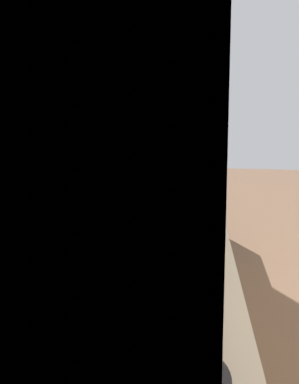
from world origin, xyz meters
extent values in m
cube|color=beige|center=(0.00, 1.54, 1.38)|extent=(3.73, 0.12, 2.76)
cube|color=beige|center=(-0.38, 1.18, 0.92)|extent=(2.84, 0.64, 0.02)
cube|color=#332819|center=(0.09, 0.87, 0.45)|extent=(0.01, 0.01, 0.83)
cube|color=#332819|center=(0.56, 0.87, 0.45)|extent=(0.01, 0.01, 0.83)
cube|color=#F3D678|center=(-0.38, 1.32, 1.80)|extent=(2.01, 0.32, 0.66)
cube|color=black|center=(1.33, 1.17, 0.46)|extent=(0.58, 0.62, 0.93)
cube|color=black|center=(1.33, 0.86, 0.42)|extent=(0.46, 0.01, 0.51)
cube|color=black|center=(1.33, 1.17, 0.94)|extent=(0.55, 0.59, 0.02)
cube|color=black|center=(1.33, 1.46, 1.02)|extent=(0.55, 0.04, 0.18)
cylinder|color=#38383D|center=(1.20, 1.06, 0.95)|extent=(0.11, 0.11, 0.01)
cylinder|color=#38383D|center=(1.46, 1.06, 0.95)|extent=(0.11, 0.11, 0.01)
cylinder|color=#38383D|center=(1.20, 1.28, 0.95)|extent=(0.11, 0.11, 0.01)
cylinder|color=#38383D|center=(1.46, 1.28, 0.95)|extent=(0.11, 0.11, 0.01)
cube|color=white|center=(0.44, 1.20, 1.08)|extent=(0.52, 0.33, 0.31)
cube|color=black|center=(0.39, 1.03, 1.08)|extent=(0.32, 0.01, 0.21)
cube|color=#2D2D33|center=(0.64, 1.03, 1.08)|extent=(0.09, 0.01, 0.21)
cylinder|color=#4C8CBF|center=(-0.11, 1.07, 0.95)|extent=(0.20, 0.20, 0.05)
cylinder|color=#4A84CB|center=(-0.11, 1.07, 0.96)|extent=(0.16, 0.16, 0.03)
cylinder|color=black|center=(-0.71, 1.07, 1.10)|extent=(0.04, 0.04, 0.02)
cylinder|color=black|center=(-0.63, 1.07, 1.04)|extent=(0.09, 0.02, 0.05)
camera|label=1|loc=(-1.23, 1.18, 1.93)|focal=31.11mm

